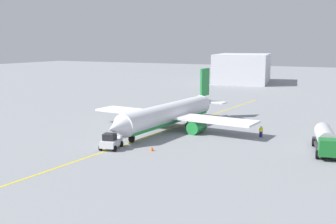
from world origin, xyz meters
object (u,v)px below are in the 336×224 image
(fuel_tanker, at_px, (326,139))
(pushback_tug, at_px, (111,142))
(refueling_worker, at_px, (261,132))
(safety_cone_nose, at_px, (152,149))
(airplane, at_px, (170,114))

(fuel_tanker, xyz_separation_m, pushback_tug, (11.26, -26.13, -0.72))
(refueling_worker, xyz_separation_m, safety_cone_nose, (14.58, -10.97, -0.52))
(fuel_tanker, height_order, refueling_worker, fuel_tanker)
(airplane, xyz_separation_m, pushback_tug, (14.94, -1.47, -1.54))
(safety_cone_nose, bearing_deg, refueling_worker, 143.04)
(fuel_tanker, xyz_separation_m, refueling_worker, (-4.90, -9.70, -0.90))
(refueling_worker, bearing_deg, safety_cone_nose, -36.96)
(airplane, xyz_separation_m, refueling_worker, (-1.22, 14.96, -1.72))
(airplane, height_order, refueling_worker, airplane)
(pushback_tug, relative_size, refueling_worker, 2.32)
(pushback_tug, relative_size, safety_cone_nose, 6.54)
(airplane, height_order, pushback_tug, airplane)
(fuel_tanker, height_order, safety_cone_nose, fuel_tanker)
(fuel_tanker, distance_m, pushback_tug, 28.46)
(airplane, height_order, safety_cone_nose, airplane)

